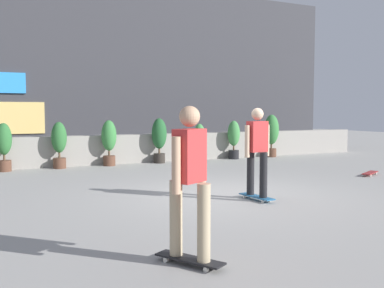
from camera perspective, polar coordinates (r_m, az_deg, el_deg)
ground_plane at (r=8.77m, az=4.29°, el=-6.54°), size 48.00×48.00×0.00m
planter_wall at (r=14.18m, az=-7.92°, el=-0.59°), size 18.00×0.40×0.90m
building_backdrop at (r=18.04m, az=-11.98°, el=9.29°), size 20.00×2.08×6.50m
potted_plant_1 at (r=13.05m, az=-23.03°, el=-0.05°), size 0.42×0.42×1.32m
potted_plant_2 at (r=13.19m, az=-16.71°, el=0.20°), size 0.43×0.43×1.33m
potted_plant_3 at (r=13.49m, az=-10.62°, el=0.51°), size 0.45×0.45×1.36m
potted_plant_4 at (r=14.00m, az=-4.24°, el=0.86°), size 0.47×0.47×1.41m
potted_plant_5 at (r=14.59m, az=0.96°, el=0.39°), size 0.38×0.38×1.22m
potted_plant_6 at (r=15.22m, az=5.39°, el=0.81°), size 0.42×0.42×1.31m
potted_plant_7 at (r=16.07m, az=10.18°, el=1.49°), size 0.52×0.52×1.51m
skater_by_wall_right at (r=8.20m, az=8.37°, el=-0.68°), size 0.56×0.82×1.70m
skater_far_left at (r=4.68m, az=-0.31°, el=-4.35°), size 0.57×0.79×1.70m
skateboard_near_camera at (r=12.23m, az=21.92°, el=-3.46°), size 0.80×0.54×0.08m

